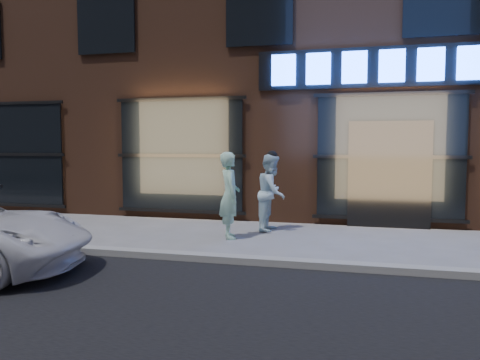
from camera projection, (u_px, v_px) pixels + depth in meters
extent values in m
plane|color=slate|center=(404.00, 274.00, 6.80)|extent=(90.00, 90.00, 0.00)
cube|color=gray|center=(404.00, 270.00, 6.79)|extent=(60.00, 0.25, 0.12)
cube|color=#54301E|center=(384.00, 41.00, 14.14)|extent=(30.00, 8.00, 10.00)
cube|color=black|center=(373.00, 67.00, 10.43)|extent=(5.20, 0.06, 0.90)
cube|color=black|center=(389.00, 175.00, 10.49)|extent=(1.80, 0.10, 2.40)
cube|color=#FFBF72|center=(12.00, 154.00, 12.96)|extent=(3.00, 0.04, 2.60)
cube|color=black|center=(11.00, 154.00, 12.92)|extent=(3.20, 0.06, 2.80)
cube|color=#FFBF72|center=(181.00, 155.00, 11.74)|extent=(3.00, 0.04, 2.60)
cube|color=black|center=(181.00, 155.00, 11.70)|extent=(3.20, 0.06, 2.80)
cube|color=#FFBF72|center=(389.00, 157.00, 10.52)|extent=(3.00, 0.04, 2.60)
cube|color=black|center=(389.00, 157.00, 10.48)|extent=(3.20, 0.06, 2.80)
cube|color=black|center=(106.00, 22.00, 11.93)|extent=(1.60, 0.06, 1.60)
cube|color=black|center=(259.00, 11.00, 10.95)|extent=(1.60, 0.06, 1.60)
cube|color=#2659FF|center=(284.00, 70.00, 10.85)|extent=(0.55, 0.12, 0.70)
cube|color=#2659FF|center=(318.00, 69.00, 10.66)|extent=(0.55, 0.12, 0.70)
cube|color=#2659FF|center=(354.00, 67.00, 10.46)|extent=(0.55, 0.12, 0.70)
cube|color=#2659FF|center=(392.00, 66.00, 10.27)|extent=(0.55, 0.12, 0.70)
cube|color=#2659FF|center=(431.00, 64.00, 10.07)|extent=(0.55, 0.12, 0.70)
cube|color=#2659FF|center=(471.00, 63.00, 9.88)|extent=(0.55, 0.12, 0.70)
imported|color=#A3D6B5|center=(230.00, 195.00, 9.34)|extent=(0.63, 0.74, 1.73)
imported|color=silver|center=(272.00, 192.00, 10.17)|extent=(0.69, 0.86, 1.67)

